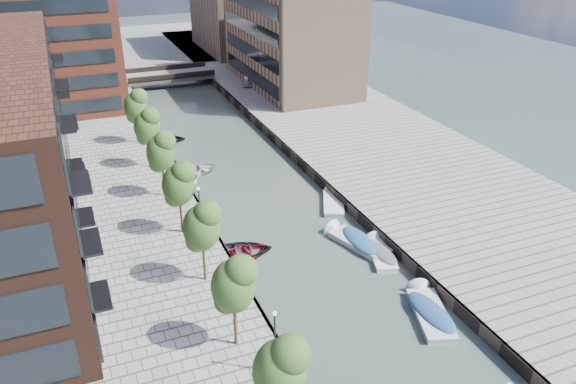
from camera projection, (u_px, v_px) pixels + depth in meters
water at (230, 159)px, 60.27m from camera, size 300.00×300.00×0.00m
quay_right at (362, 135)px, 65.50m from camera, size 20.00×140.00×1.00m
quay_wall_left at (174, 163)px, 57.97m from camera, size 0.25×140.00×1.00m
quay_wall_right at (283, 147)px, 62.13m from camera, size 0.25×140.00×1.00m
far_closure at (140, 46)px, 109.78m from camera, size 80.00×40.00×1.00m
apartment_block at (7, 148)px, 41.62m from camera, size 8.00×38.00×14.00m
tan_block_near at (290, 36)px, 80.41m from camera, size 12.00×25.00×14.00m
tan_block_far at (235, 4)px, 101.51m from camera, size 12.00×20.00×16.00m
bridge at (169, 75)px, 86.18m from camera, size 13.00×6.00×1.30m
tree_0 at (280, 368)px, 25.18m from camera, size 2.50×2.50×5.95m
tree_1 at (233, 283)px, 30.99m from camera, size 2.50×2.50×5.95m
tree_2 at (201, 225)px, 36.79m from camera, size 2.50×2.50×5.95m
tree_3 at (178, 182)px, 42.59m from camera, size 2.50×2.50×5.95m
tree_4 at (160, 150)px, 48.39m from camera, size 2.50×2.50×5.95m
tree_5 at (147, 125)px, 54.19m from camera, size 2.50×2.50×5.95m
tree_6 at (135, 105)px, 60.00m from camera, size 2.50×2.50×5.95m
lamp_0 at (275, 336)px, 29.74m from camera, size 0.24×0.24×4.12m
lamp_1 at (200, 206)px, 43.00m from camera, size 0.24×0.24×4.12m
lamp_2 at (160, 137)px, 56.26m from camera, size 0.24×0.24×4.12m
sloop_1 at (240, 254)px, 43.35m from camera, size 5.78×4.66×1.06m
sloop_2 at (241, 259)px, 42.81m from camera, size 5.48×4.46×1.00m
sloop_3 at (197, 174)px, 56.81m from camera, size 6.22×5.47×1.07m
sloop_4 at (166, 141)px, 64.95m from camera, size 5.25×4.37×0.94m
motorboat_0 at (428, 310)px, 36.87m from camera, size 3.59×5.93×1.87m
motorboat_2 at (333, 201)px, 51.14m from camera, size 3.67×5.29×1.68m
motorboat_3 at (354, 241)px, 44.73m from camera, size 3.64×6.00×1.89m
motorboat_4 at (380, 252)px, 43.28m from camera, size 2.97×4.96×1.57m
car at (248, 80)px, 82.72m from camera, size 2.86×4.64×1.47m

